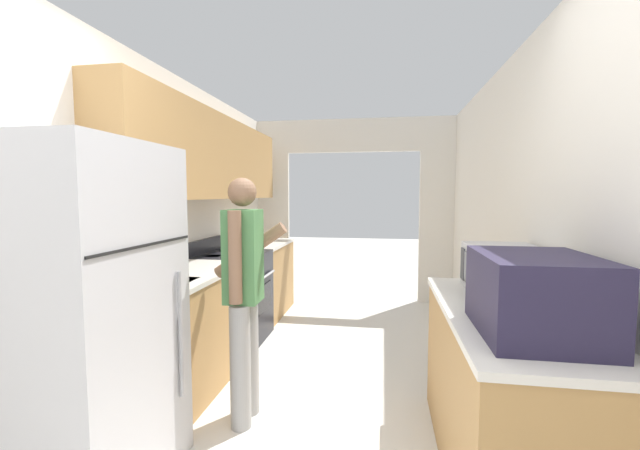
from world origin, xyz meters
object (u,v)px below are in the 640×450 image
Objects in this scene: range_oven at (233,297)px; suitcase at (535,295)px; refrigerator at (82,321)px; person at (244,293)px; microwave at (503,270)px.

suitcase is at bearing -42.57° from range_oven.
suitcase reaches higher than range_oven.
refrigerator is at bearing -88.78° from range_oven.
suitcase is (1.50, -0.63, 0.21)m from person.
refrigerator reaches higher than suitcase.
refrigerator is 1.68× the size of range_oven.
microwave is at bearing 20.34° from refrigerator.
person is 3.22× the size of microwave.
person reaches higher than suitcase.
range_oven is (-0.04, 2.01, -0.41)m from refrigerator.
suitcase is at bearing 2.10° from refrigerator.
range_oven is 1.49m from person.
range_oven is at bearing 91.22° from refrigerator.
person is 1.60m from microwave.
refrigerator is 2.96× the size of suitcase.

